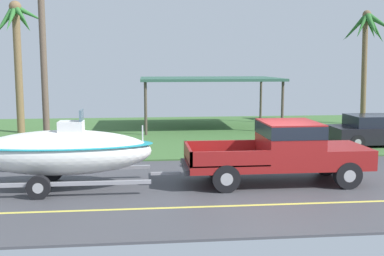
{
  "coord_description": "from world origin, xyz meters",
  "views": [
    {
      "loc": [
        -3.89,
        -13.22,
        3.62
      ],
      "look_at": [
        -2.34,
        1.55,
        1.57
      ],
      "focal_mm": 43.7,
      "sensor_mm": 36.0,
      "label": 1
    }
  ],
  "objects": [
    {
      "name": "ground",
      "position": [
        0.0,
        8.38,
        -0.01
      ],
      "size": [
        36.0,
        22.0,
        0.11
      ],
      "color": "#424247"
    },
    {
      "name": "pickup_truck_towing",
      "position": [
        0.46,
        0.38,
        1.04
      ],
      "size": [
        5.71,
        2.02,
        1.89
      ],
      "color": "maroon",
      "rests_on": "ground"
    },
    {
      "name": "palm_tree_near_left",
      "position": [
        -10.27,
        11.79,
        5.03
      ],
      "size": [
        2.82,
        3.02,
        6.78
      ],
      "color": "brown",
      "rests_on": "ground"
    },
    {
      "name": "carport_awning",
      "position": [
        -0.25,
        12.45,
        2.73
      ],
      "size": [
        7.54,
        4.99,
        2.86
      ],
      "color": "#4C4238",
      "rests_on": "ground"
    },
    {
      "name": "utility_pole",
      "position": [
        -7.51,
        4.57,
        4.52
      ],
      "size": [
        0.24,
        1.8,
        8.72
      ],
      "color": "brown",
      "rests_on": "ground"
    },
    {
      "name": "parked_sedan_near",
      "position": [
        6.57,
        6.26,
        0.67
      ],
      "size": [
        4.55,
        1.9,
        1.38
      ],
      "color": "black",
      "rests_on": "ground"
    },
    {
      "name": "palm_tree_near_right",
      "position": [
        9.1,
        13.03,
        5.19
      ],
      "size": [
        2.83,
        2.76,
        6.69
      ],
      "color": "brown",
      "rests_on": "ground"
    },
    {
      "name": "boat_on_trailer",
      "position": [
        -6.24,
        0.38,
        1.09
      ],
      "size": [
        6.27,
        2.24,
        2.31
      ],
      "color": "gray",
      "rests_on": "ground"
    }
  ]
}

